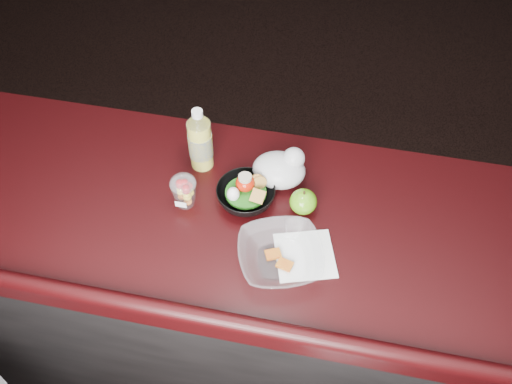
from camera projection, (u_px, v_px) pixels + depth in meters
The scene contains 9 objects.
room_shell at pixel (179, 46), 0.86m from camera, with size 8.00×8.00×8.00m.
counter at pixel (241, 297), 2.07m from camera, with size 4.06×0.71×1.02m.
lemonade_bottle at pixel (200, 143), 1.73m from camera, with size 0.07×0.07×0.23m.
fruit_cup at pixel (184, 191), 1.66m from camera, with size 0.08×0.08×0.11m.
green_apple at pixel (303, 202), 1.66m from camera, with size 0.08×0.08×0.08m.
plastic_bag at pixel (281, 169), 1.72m from camera, with size 0.16×0.13×0.12m.
snack_bowl at pixel (245, 194), 1.68m from camera, with size 0.21×0.21×0.10m.
takeout_bowl at pixel (280, 256), 1.55m from camera, with size 0.29×0.29×0.06m.
paper_napkin at pixel (305, 255), 1.58m from camera, with size 0.16×0.16×0.00m, color white.
Camera 1 is at (0.26, -0.68, 2.36)m, focal length 40.00 mm.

